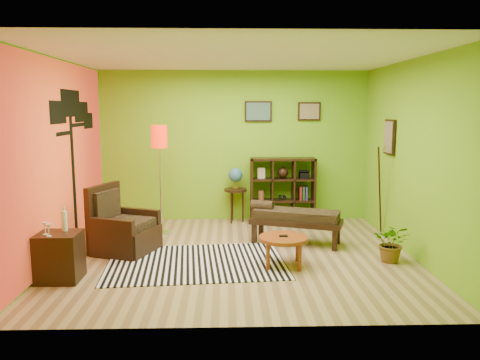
{
  "coord_description": "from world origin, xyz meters",
  "views": [
    {
      "loc": [
        -0.14,
        -6.52,
        2.1
      ],
      "look_at": [
        0.06,
        0.35,
        1.05
      ],
      "focal_mm": 35.0,
      "sensor_mm": 36.0,
      "label": 1
    }
  ],
  "objects_px": {
    "floor_lamp": "(159,146)",
    "bench": "(294,217)",
    "side_cabinet": "(60,256)",
    "globe_table": "(235,181)",
    "coffee_table": "(283,241)",
    "armchair": "(122,231)",
    "potted_plant": "(392,247)",
    "cube_shelf": "(283,190)"
  },
  "relations": [
    {
      "from": "bench",
      "to": "floor_lamp",
      "type": "bearing_deg",
      "value": 163.25
    },
    {
      "from": "coffee_table",
      "to": "armchair",
      "type": "bearing_deg",
      "value": 162.75
    },
    {
      "from": "floor_lamp",
      "to": "bench",
      "type": "distance_m",
      "value": 2.49
    },
    {
      "from": "side_cabinet",
      "to": "floor_lamp",
      "type": "xyz_separation_m",
      "value": [
        0.95,
        2.17,
        1.18
      ]
    },
    {
      "from": "coffee_table",
      "to": "cube_shelf",
      "type": "xyz_separation_m",
      "value": [
        0.3,
        2.49,
        0.25
      ]
    },
    {
      "from": "coffee_table",
      "to": "side_cabinet",
      "type": "xyz_separation_m",
      "value": [
        -2.82,
        -0.46,
        -0.04
      ]
    },
    {
      "from": "side_cabinet",
      "to": "globe_table",
      "type": "bearing_deg",
      "value": 52.94
    },
    {
      "from": "side_cabinet",
      "to": "potted_plant",
      "type": "height_order",
      "value": "side_cabinet"
    },
    {
      "from": "side_cabinet",
      "to": "cube_shelf",
      "type": "relative_size",
      "value": 0.76
    },
    {
      "from": "bench",
      "to": "globe_table",
      "type": "bearing_deg",
      "value": 121.87
    },
    {
      "from": "armchair",
      "to": "floor_lamp",
      "type": "height_order",
      "value": "floor_lamp"
    },
    {
      "from": "side_cabinet",
      "to": "potted_plant",
      "type": "relative_size",
      "value": 1.7
    },
    {
      "from": "globe_table",
      "to": "potted_plant",
      "type": "height_order",
      "value": "globe_table"
    },
    {
      "from": "bench",
      "to": "potted_plant",
      "type": "bearing_deg",
      "value": -37.09
    },
    {
      "from": "coffee_table",
      "to": "floor_lamp",
      "type": "bearing_deg",
      "value": 137.63
    },
    {
      "from": "armchair",
      "to": "cube_shelf",
      "type": "relative_size",
      "value": 0.87
    },
    {
      "from": "coffee_table",
      "to": "globe_table",
      "type": "bearing_deg",
      "value": 103.52
    },
    {
      "from": "floor_lamp",
      "to": "cube_shelf",
      "type": "xyz_separation_m",
      "value": [
        2.17,
        0.79,
        -0.88
      ]
    },
    {
      "from": "bench",
      "to": "potted_plant",
      "type": "xyz_separation_m",
      "value": [
        1.24,
        -0.93,
        -0.21
      ]
    },
    {
      "from": "armchair",
      "to": "potted_plant",
      "type": "distance_m",
      "value": 3.89
    },
    {
      "from": "globe_table",
      "to": "potted_plant",
      "type": "xyz_separation_m",
      "value": [
        2.12,
        -2.36,
        -0.57
      ]
    },
    {
      "from": "side_cabinet",
      "to": "globe_table",
      "type": "xyz_separation_m",
      "value": [
        2.22,
        2.94,
        0.47
      ]
    },
    {
      "from": "armchair",
      "to": "bench",
      "type": "bearing_deg",
      "value": 7.37
    },
    {
      "from": "floor_lamp",
      "to": "globe_table",
      "type": "xyz_separation_m",
      "value": [
        1.27,
        0.77,
        -0.71
      ]
    },
    {
      "from": "side_cabinet",
      "to": "potted_plant",
      "type": "bearing_deg",
      "value": 7.64
    },
    {
      "from": "armchair",
      "to": "floor_lamp",
      "type": "bearing_deg",
      "value": 65.67
    },
    {
      "from": "floor_lamp",
      "to": "armchair",
      "type": "bearing_deg",
      "value": -114.33
    },
    {
      "from": "side_cabinet",
      "to": "potted_plant",
      "type": "xyz_separation_m",
      "value": [
        4.34,
        0.58,
        -0.1
      ]
    },
    {
      "from": "floor_lamp",
      "to": "cube_shelf",
      "type": "height_order",
      "value": "floor_lamp"
    },
    {
      "from": "bench",
      "to": "armchair",
      "type": "bearing_deg",
      "value": -172.63
    },
    {
      "from": "floor_lamp",
      "to": "bench",
      "type": "bearing_deg",
      "value": -16.75
    },
    {
      "from": "coffee_table",
      "to": "armchair",
      "type": "height_order",
      "value": "armchair"
    },
    {
      "from": "side_cabinet",
      "to": "bench",
      "type": "distance_m",
      "value": 3.46
    },
    {
      "from": "coffee_table",
      "to": "globe_table",
      "type": "relative_size",
      "value": 0.64
    },
    {
      "from": "armchair",
      "to": "floor_lamp",
      "type": "relative_size",
      "value": 0.57
    },
    {
      "from": "globe_table",
      "to": "bench",
      "type": "distance_m",
      "value": 1.71
    },
    {
      "from": "bench",
      "to": "potted_plant",
      "type": "height_order",
      "value": "bench"
    },
    {
      "from": "armchair",
      "to": "potted_plant",
      "type": "relative_size",
      "value": 1.93
    },
    {
      "from": "armchair",
      "to": "potted_plant",
      "type": "xyz_separation_m",
      "value": [
        3.84,
        -0.6,
        -0.09
      ]
    },
    {
      "from": "armchair",
      "to": "potted_plant",
      "type": "bearing_deg",
      "value": -8.84
    },
    {
      "from": "side_cabinet",
      "to": "floor_lamp",
      "type": "distance_m",
      "value": 2.64
    },
    {
      "from": "floor_lamp",
      "to": "globe_table",
      "type": "relative_size",
      "value": 1.79
    }
  ]
}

